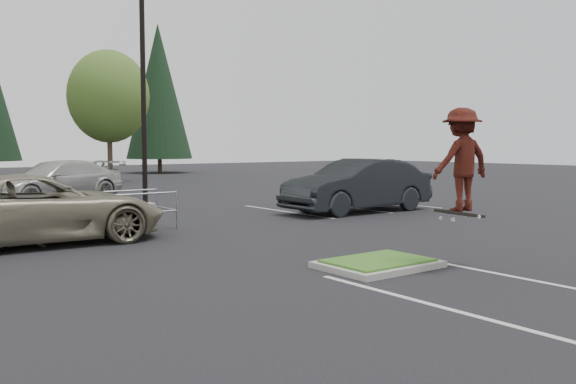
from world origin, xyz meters
TOP-DOWN VIEW (x-y plane):
  - ground at (0.00, 0.00)m, footprint 120.00×120.00m
  - grass_median at (0.00, 0.00)m, footprint 2.20×1.60m
  - stall_lines at (-1.35, 6.02)m, footprint 22.62×17.60m
  - light_pole at (0.50, 12.00)m, footprint 0.70×0.60m
  - decid_c at (5.99, 29.83)m, footprint 5.12×5.12m
  - conif_c at (14.00, 39.50)m, footprint 5.50×5.50m
  - cart_corral at (-2.94, 8.00)m, footprint 3.85×1.39m
  - skateboarder at (1.20, -1.00)m, footprint 1.37×0.92m
  - car_l_tan at (-4.50, 7.00)m, footprint 6.16×2.99m
  - car_r_charc at (6.50, 7.42)m, footprint 5.71×2.02m
  - car_far_silver at (-0.77, 18.00)m, footprint 6.36×4.16m

SIDE VIEW (x-z plane):
  - ground at x=0.00m, z-range 0.00..0.00m
  - stall_lines at x=-1.35m, z-range 0.00..0.01m
  - grass_median at x=0.00m, z-range 0.00..0.16m
  - cart_corral at x=-2.94m, z-range 0.14..1.23m
  - car_l_tan at x=-4.50m, z-range 0.00..1.69m
  - car_far_silver at x=-0.77m, z-range 0.00..1.71m
  - car_r_charc at x=6.50m, z-range 0.00..1.88m
  - skateboarder at x=1.20m, z-range 1.01..3.16m
  - light_pole at x=0.50m, z-range -0.50..9.62m
  - decid_c at x=5.99m, z-range 1.06..9.45m
  - conif_c at x=14.00m, z-range 0.60..13.10m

